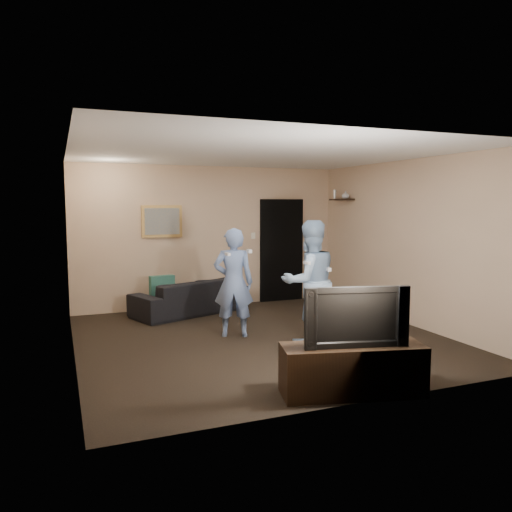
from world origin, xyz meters
name	(u,v)px	position (x,y,z in m)	size (l,w,h in m)	color
ground	(261,338)	(0.00, 0.00, 0.00)	(5.00, 5.00, 0.00)	black
ceiling	(261,153)	(0.00, 0.00, 2.60)	(5.00, 5.00, 0.04)	silver
wall_back	(210,237)	(0.00, 2.50, 1.30)	(5.00, 0.04, 2.60)	tan
wall_front	(362,269)	(0.00, -2.50, 1.30)	(5.00, 0.04, 2.60)	tan
wall_left	(71,254)	(-2.50, 0.00, 1.30)	(0.04, 5.00, 2.60)	tan
wall_right	(407,242)	(2.50, 0.00, 1.30)	(0.04, 5.00, 2.60)	tan
sofa	(190,296)	(-0.52, 1.98, 0.30)	(2.04, 0.80, 0.60)	black
throw_pillow	(162,288)	(-1.02, 1.98, 0.48)	(0.42, 0.13, 0.42)	#194C42
painting_frame	(162,221)	(-0.90, 2.48, 1.60)	(0.72, 0.05, 0.57)	olive
painting_canvas	(162,221)	(-0.90, 2.45, 1.60)	(0.62, 0.01, 0.47)	slate
doorway	(282,250)	(1.45, 2.47, 1.00)	(0.90, 0.06, 2.00)	black
light_switch	(253,236)	(0.85, 2.48, 1.30)	(0.08, 0.02, 0.12)	silver
wall_shelf	(342,200)	(2.39, 1.80, 1.99)	(0.20, 0.60, 0.03)	black
shelf_vase	(346,195)	(2.39, 1.67, 2.08)	(0.14, 0.14, 0.14)	silver
shelf_figurine	(335,194)	(2.39, 2.06, 2.09)	(0.06, 0.06, 0.18)	#B8B8BC
tv_console	(352,370)	(0.06, -2.27, 0.25)	(1.43, 0.46, 0.51)	black
television	(354,315)	(0.06, -2.27, 0.81)	(1.05, 0.14, 0.60)	black
wii_player_left	(233,282)	(-0.32, 0.27, 0.78)	(0.67, 0.57, 1.57)	#657EB0
wii_player_right	(310,282)	(0.55, -0.41, 0.84)	(0.83, 0.65, 1.69)	#8CABCB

